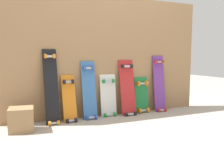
# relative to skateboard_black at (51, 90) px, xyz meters

# --- Properties ---
(ground_plane) EXTENTS (12.00, 12.00, 0.00)m
(ground_plane) POSITION_rel_skateboard_black_xyz_m (0.77, 0.06, -0.40)
(ground_plane) COLOR #A89E8E
(plywood_wall_panel) EXTENTS (2.79, 0.04, 1.57)m
(plywood_wall_panel) POSITION_rel_skateboard_black_xyz_m (0.77, 0.13, 0.38)
(plywood_wall_panel) COLOR #99724C
(plywood_wall_panel) RESTS_ON ground
(skateboard_black) EXTENTS (0.16, 0.25, 0.95)m
(skateboard_black) POSITION_rel_skateboard_black_xyz_m (0.00, 0.00, 0.00)
(skateboard_black) COLOR black
(skateboard_black) RESTS_ON ground
(skateboard_orange) EXTENTS (0.16, 0.22, 0.63)m
(skateboard_orange) POSITION_rel_skateboard_black_xyz_m (0.21, 0.01, -0.16)
(skateboard_orange) COLOR orange
(skateboard_orange) RESTS_ON ground
(skateboard_blue) EXTENTS (0.18, 0.20, 0.80)m
(skateboard_blue) POSITION_rel_skateboard_black_xyz_m (0.48, 0.03, -0.07)
(skateboard_blue) COLOR #386BAD
(skateboard_blue) RESTS_ON ground
(skateboard_white) EXTENTS (0.22, 0.14, 0.62)m
(skateboard_white) POSITION_rel_skateboard_black_xyz_m (0.75, 0.06, -0.16)
(skateboard_white) COLOR silver
(skateboard_white) RESTS_ON ground
(skateboard_red) EXTENTS (0.21, 0.21, 0.81)m
(skateboard_red) POSITION_rel_skateboard_black_xyz_m (1.02, 0.02, -0.07)
(skateboard_red) COLOR #B22626
(skateboard_red) RESTS_ON ground
(skateboard_green) EXTENTS (0.21, 0.15, 0.56)m
(skateboard_green) POSITION_rel_skateboard_black_xyz_m (1.26, 0.06, -0.18)
(skateboard_green) COLOR #1E7238
(skateboard_green) RESTS_ON ground
(skateboard_purple) EXTENTS (0.18, 0.18, 0.87)m
(skateboard_purple) POSITION_rel_skateboard_black_xyz_m (1.54, 0.04, -0.04)
(skateboard_purple) COLOR #6B338C
(skateboard_purple) RESTS_ON ground
(wooden_crate) EXTENTS (0.28, 0.28, 0.25)m
(wooden_crate) POSITION_rel_skateboard_black_xyz_m (-0.35, -0.18, -0.28)
(wooden_crate) COLOR #99724C
(wooden_crate) RESTS_ON ground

